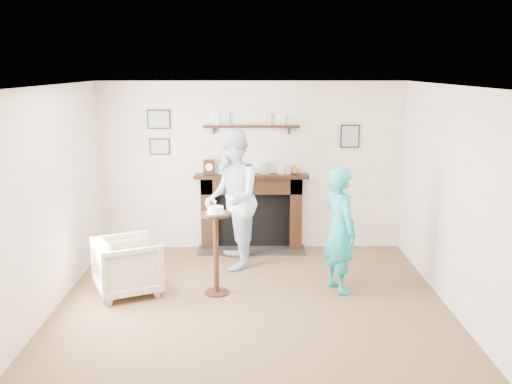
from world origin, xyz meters
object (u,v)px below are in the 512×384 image
armchair (129,292)px  man (232,266)px  woman (338,290)px  pedestal_table (216,237)px

armchair → man: bearing=-77.0°
man → woman: size_ratio=1.23×
pedestal_table → man: bearing=80.9°
woman → pedestal_table: pedestal_table is taller
woman → pedestal_table: 1.66m
man → woman: man is taller
man → pedestal_table: size_ratio=1.64×
man → pedestal_table: pedestal_table is taller
armchair → woman: size_ratio=0.49×
armchair → man: man is taller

